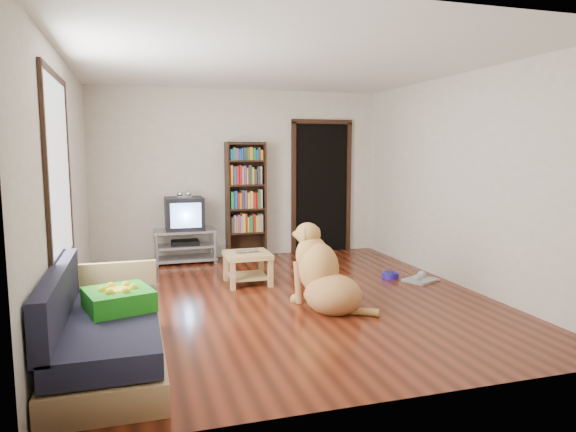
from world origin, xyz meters
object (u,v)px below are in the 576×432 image
object	(u,v)px
green_cushion	(119,299)
sofa	(102,335)
laptop	(248,252)
grey_rag	(420,280)
bookshelf	(246,194)
dog	(323,277)
crt_tv	(184,213)
coffee_table	(248,262)
tv_stand	(185,245)
dog_bowl	(390,275)

from	to	relation	value
green_cushion	sofa	size ratio (longest dim) A/B	0.27
laptop	grey_rag	distance (m)	2.25
laptop	bookshelf	world-z (taller)	bookshelf
grey_rag	dog	size ratio (longest dim) A/B	0.39
laptop	sofa	distance (m)	2.66
sofa	crt_tv	bearing A→B (deg)	75.07
bookshelf	dog	world-z (taller)	bookshelf
laptop	coffee_table	world-z (taller)	laptop
grey_rag	tv_stand	xyz separation A→B (m)	(-2.79, 2.00, 0.25)
tv_stand	coffee_table	distance (m)	1.61
dog_bowl	laptop	bearing A→B (deg)	172.79
green_cushion	sofa	bearing A→B (deg)	-150.46
grey_rag	sofa	distance (m)	4.11
sofa	coffee_table	distance (m)	2.68
crt_tv	bookshelf	bearing A→B (deg)	4.32
green_cushion	coffee_table	bearing A→B (deg)	37.44
grey_rag	crt_tv	world-z (taller)	crt_tv
tv_stand	dog_bowl	bearing A→B (deg)	-35.08
sofa	dog	xyz separation A→B (m)	(2.17, 0.95, 0.08)
crt_tv	grey_rag	bearing A→B (deg)	-35.91
grey_rag	dog	distance (m)	1.77
green_cushion	crt_tv	distance (m)	3.63
coffee_table	laptop	bearing A→B (deg)	-90.00
green_cushion	grey_rag	world-z (taller)	green_cushion
dog_bowl	crt_tv	size ratio (longest dim) A/B	0.38
coffee_table	sofa	bearing A→B (deg)	-126.80
sofa	dog_bowl	bearing A→B (deg)	28.51
crt_tv	sofa	distance (m)	3.81
dog_bowl	crt_tv	xyz separation A→B (m)	(-2.49, 1.77, 0.70)
green_cushion	bookshelf	distance (m)	4.05
laptop	crt_tv	world-z (taller)	crt_tv
green_cushion	dog	world-z (taller)	dog
tv_stand	dog	xyz separation A→B (m)	(1.19, -2.68, 0.07)
dog	tv_stand	bearing A→B (deg)	113.99
grey_rag	crt_tv	size ratio (longest dim) A/B	0.69
tv_stand	grey_rag	bearing A→B (deg)	-35.62
laptop	sofa	xyz separation A→B (m)	(-1.61, -2.12, -0.15)
dog_bowl	grey_rag	size ratio (longest dim) A/B	0.55
laptop	bookshelf	bearing A→B (deg)	74.27
coffee_table	dog	size ratio (longest dim) A/B	0.53
dog_bowl	tv_stand	xyz separation A→B (m)	(-2.49, 1.75, 0.23)
coffee_table	dog	xyz separation A→B (m)	(0.56, -1.20, 0.06)
dog_bowl	bookshelf	size ratio (longest dim) A/B	0.12
bookshelf	grey_rag	bearing A→B (deg)	-48.67
green_cushion	coffee_table	distance (m)	2.51
bookshelf	sofa	distance (m)	4.26
green_cushion	laptop	xyz separation A→B (m)	(1.48, 1.99, -0.09)
grey_rag	laptop	bearing A→B (deg)	167.33
green_cushion	coffee_table	xyz separation A→B (m)	(1.48, 2.02, -0.22)
dog_bowl	dog	world-z (taller)	dog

